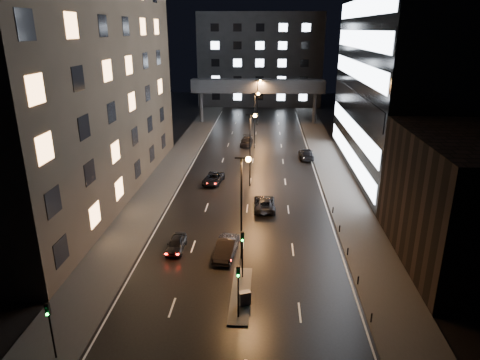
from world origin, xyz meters
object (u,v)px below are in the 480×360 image
Objects in this scene: utility_cabinet at (245,298)px; car_away_b at (226,248)px; car_away_d at (247,142)px; car_toward_a at (265,203)px; car_away_a at (176,244)px; car_away_c at (213,179)px; car_toward_b at (306,154)px.

car_away_b is at bearing 84.07° from utility_cabinet.
car_away_d is 0.97× the size of car_toward_a.
utility_cabinet is (7.22, -8.61, 0.04)m from car_away_a.
car_away_c is 0.90× the size of car_toward_b.
car_away_c reaches higher than utility_cabinet.
car_away_a is at bearing 50.00° from car_toward_a.
car_away_d reaches higher than utility_cabinet.
car_toward_a is 4.68× the size of utility_cabinet.
car_away_a is at bearing 177.55° from car_away_b.
car_away_d is at bearing -37.36° from car_toward_b.
car_toward_b is at bearing 50.98° from car_away_c.
car_away_d is 13.04m from car_toward_b.
car_away_c is at bearing 106.82° from car_away_b.
utility_cabinet is at bearing -67.89° from car_away_b.
utility_cabinet is (-8.23, -41.40, -0.10)m from car_toward_b.
car_away_c is (1.29, 19.52, 0.03)m from car_away_a.
car_toward_a is at bearing 64.25° from utility_cabinet.
utility_cabinet is (2.20, -7.83, -0.10)m from car_away_b.
utility_cabinet is at bearing 78.29° from car_toward_b.
car_away_b is 35.15m from car_toward_b.
car_away_b is at bearing 71.29° from car_toward_a.
car_away_a is at bearing -94.37° from car_away_d.
car_toward_a is at bearing -42.02° from car_away_c.
car_away_a is at bearing -85.91° from car_away_c.
car_toward_b is 4.95× the size of utility_cabinet.
utility_cabinet is at bearing 84.41° from car_toward_a.
car_away_a is 0.75× the size of car_toward_a.
car_away_d is (0.00, 41.40, -0.07)m from car_away_b.
car_away_b is 8.13m from utility_cabinet.
car_away_d is (3.73, 21.09, 0.05)m from car_away_c.
car_away_c is (-3.73, 20.31, -0.12)m from car_away_b.
car_toward_b reaches higher than car_away_c.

